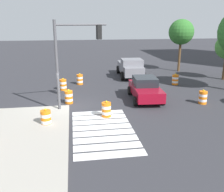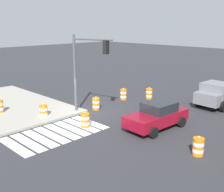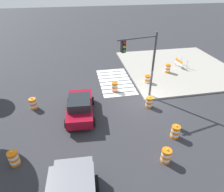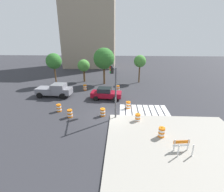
# 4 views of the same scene
# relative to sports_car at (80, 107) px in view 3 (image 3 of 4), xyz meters

# --- Properties ---
(ground_plane) EXTENTS (120.00, 120.00, 0.00)m
(ground_plane) POSITION_rel_sports_car_xyz_m (0.97, -5.52, -0.81)
(ground_plane) COLOR #2D2D33
(sidewalk_corner) EXTENTS (12.00, 12.00, 0.15)m
(sidewalk_corner) POSITION_rel_sports_car_xyz_m (6.97, -11.52, -0.74)
(sidewalk_corner) COLOR #9E998E
(sidewalk_corner) RESTS_ON ground
(crosswalk_stripes) EXTENTS (5.85, 3.20, 0.02)m
(crosswalk_stripes) POSITION_rel_sports_car_xyz_m (4.97, -3.72, -0.80)
(crosswalk_stripes) COLOR silver
(crosswalk_stripes) RESTS_ON ground
(sports_car) EXTENTS (4.42, 2.37, 1.63)m
(sports_car) POSITION_rel_sports_car_xyz_m (0.00, 0.00, 0.00)
(sports_car) COLOR maroon
(sports_car) RESTS_ON ground
(traffic_barrel_near_corner) EXTENTS (0.56, 0.56, 1.02)m
(traffic_barrel_near_corner) POSITION_rel_sports_car_xyz_m (-3.85, 3.92, -0.36)
(traffic_barrel_near_corner) COLOR orange
(traffic_barrel_near_corner) RESTS_ON ground
(traffic_barrel_crosswalk_end) EXTENTS (0.56, 0.56, 1.02)m
(traffic_barrel_crosswalk_end) POSITION_rel_sports_car_xyz_m (-5.27, -4.60, -0.36)
(traffic_barrel_crosswalk_end) COLOR orange
(traffic_barrel_crosswalk_end) RESTS_ON ground
(traffic_barrel_median_near) EXTENTS (0.56, 0.56, 1.02)m
(traffic_barrel_median_near) POSITION_rel_sports_car_xyz_m (-3.53, -6.03, -0.36)
(traffic_barrel_median_near) COLOR orange
(traffic_barrel_median_near) RESTS_ON ground
(traffic_barrel_median_far) EXTENTS (0.56, 0.56, 1.02)m
(traffic_barrel_median_far) POSITION_rel_sports_car_xyz_m (3.93, -6.75, -0.36)
(traffic_barrel_median_far) COLOR orange
(traffic_barrel_median_far) RESTS_ON ground
(traffic_barrel_far_curb) EXTENTS (0.56, 0.56, 1.02)m
(traffic_barrel_far_curb) POSITION_rel_sports_car_xyz_m (3.07, -3.29, -0.36)
(traffic_barrel_far_curb) COLOR orange
(traffic_barrel_far_curb) RESTS_ON ground
(traffic_barrel_lane_center) EXTENTS (0.56, 0.56, 1.02)m
(traffic_barrel_lane_center) POSITION_rel_sports_car_xyz_m (1.64, 3.69, -0.36)
(traffic_barrel_lane_center) COLOR orange
(traffic_barrel_lane_center) RESTS_ON ground
(traffic_barrel_opposite_curb) EXTENTS (0.56, 0.56, 1.02)m
(traffic_barrel_opposite_curb) POSITION_rel_sports_car_xyz_m (0.10, -5.54, -0.36)
(traffic_barrel_opposite_curb) COLOR orange
(traffic_barrel_opposite_curb) RESTS_ON ground
(traffic_barrel_on_sidewalk) EXTENTS (0.56, 0.56, 1.02)m
(traffic_barrel_on_sidewalk) POSITION_rel_sports_car_xyz_m (5.75, -9.69, -0.21)
(traffic_barrel_on_sidewalk) COLOR orange
(traffic_barrel_on_sidewalk) RESTS_ON sidewalk_corner
(construction_barricade) EXTENTS (1.32, 0.91, 1.00)m
(construction_barricade) POSITION_rel_sports_car_xyz_m (6.87, -11.67, -0.09)
(construction_barricade) COLOR silver
(construction_barricade) RESTS_ON sidewalk_corner
(traffic_light_pole) EXTENTS (0.90, 3.24, 5.50)m
(traffic_light_pole) POSITION_rel_sports_car_xyz_m (1.34, -5.01, 3.10)
(traffic_light_pole) COLOR #4C4C51
(traffic_light_pole) RESTS_ON sidewalk_corner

